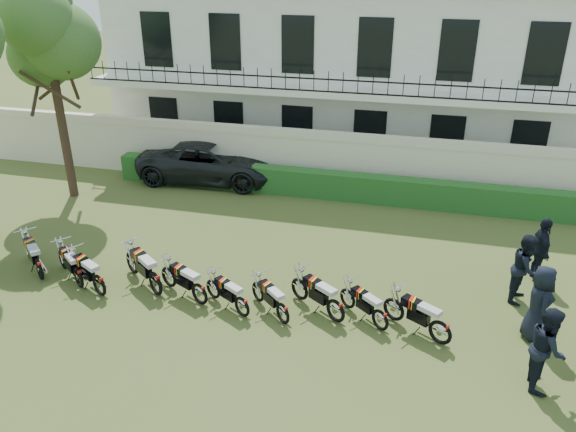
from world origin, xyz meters
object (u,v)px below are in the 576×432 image
(motorcycle_4, at_px, (199,289))
(motorcycle_5, at_px, (242,302))
(officer_5, at_px, (541,250))
(motorcycle_9, at_px, (441,327))
(motorcycle_8, at_px, (381,315))
(motorcycle_1, at_px, (78,273))
(officer_1, at_px, (547,348))
(tree_west_near, at_px, (47,34))
(motorcycle_3, at_px, (155,278))
(suv, at_px, (211,161))
(officer_3, at_px, (539,303))
(motorcycle_0, at_px, (39,264))
(motorcycle_2, at_px, (99,280))
(motorcycle_7, at_px, (336,306))
(officer_4, at_px, (526,268))
(motorcycle_6, at_px, (283,309))

(motorcycle_4, bearing_deg, motorcycle_5, -73.93)
(officer_5, bearing_deg, motorcycle_9, 136.21)
(motorcycle_8, relative_size, officer_5, 0.73)
(motorcycle_1, bearing_deg, officer_1, -57.28)
(tree_west_near, relative_size, motorcycle_3, 4.52)
(motorcycle_3, xyz_separation_m, suv, (-1.69, 8.33, 0.26))
(officer_3, bearing_deg, motorcycle_0, 87.48)
(motorcycle_0, bearing_deg, officer_3, -46.07)
(motorcycle_9, bearing_deg, motorcycle_1, 120.51)
(motorcycle_2, xyz_separation_m, suv, (-0.25, 8.73, 0.31))
(motorcycle_7, bearing_deg, officer_4, -29.26)
(motorcycle_2, distance_m, officer_5, 12.02)
(motorcycle_3, distance_m, officer_1, 9.51)
(motorcycle_2, height_order, motorcycle_8, motorcycle_2)
(motorcycle_1, relative_size, officer_4, 0.82)
(officer_5, bearing_deg, officer_3, 162.75)
(suv, xyz_separation_m, officer_3, (11.21, -7.74, 0.16))
(motorcycle_3, bearing_deg, officer_3, -49.49)
(tree_west_near, relative_size, suv, 1.39)
(motorcycle_3, height_order, suv, suv)
(officer_3, bearing_deg, suv, 49.92)
(suv, bearing_deg, motorcycle_2, 178.26)
(tree_west_near, relative_size, officer_1, 4.15)
(motorcycle_0, xyz_separation_m, motorcycle_6, (7.11, -0.30, -0.06))
(officer_1, bearing_deg, motorcycle_1, 87.67)
(tree_west_near, distance_m, officer_5, 16.97)
(motorcycle_1, height_order, motorcycle_3, motorcycle_3)
(officer_1, relative_size, officer_5, 1.01)
(motorcycle_1, relative_size, motorcycle_9, 0.91)
(motorcycle_6, xyz_separation_m, officer_4, (5.81, 2.62, 0.51))
(motorcycle_7, height_order, motorcycle_9, motorcycle_7)
(motorcycle_1, bearing_deg, motorcycle_5, -54.89)
(motorcycle_2, distance_m, motorcycle_9, 8.79)
(officer_1, xyz_separation_m, officer_4, (-0.03, 3.35, -0.01))
(tree_west_near, xyz_separation_m, officer_4, (15.55, -3.31, -4.95))
(suv, bearing_deg, motorcycle_9, -136.91)
(officer_1, height_order, officer_5, officer_1)
(tree_west_near, relative_size, motorcycle_1, 5.13)
(motorcycle_2, bearing_deg, motorcycle_9, -60.22)
(officer_3, bearing_deg, motorcycle_2, 89.73)
(officer_3, bearing_deg, officer_4, -1.70)
(motorcycle_4, xyz_separation_m, officer_3, (8.22, 0.71, 0.48))
(motorcycle_4, height_order, officer_4, officer_4)
(motorcycle_6, height_order, motorcycle_9, motorcycle_9)
(motorcycle_5, xyz_separation_m, motorcycle_8, (3.41, 0.30, -0.00))
(tree_west_near, height_order, officer_1, tree_west_near)
(motorcycle_4, height_order, suv, suv)
(motorcycle_3, bearing_deg, motorcycle_6, -59.11)
(suv, bearing_deg, motorcycle_8, -141.07)
(officer_3, xyz_separation_m, officer_5, (0.43, 2.82, -0.01))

